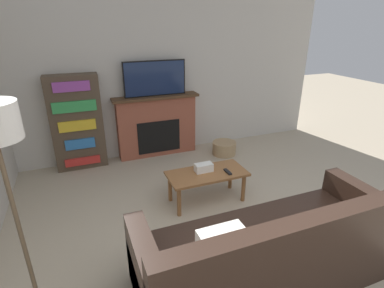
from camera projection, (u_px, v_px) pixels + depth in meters
name	position (u px, v px, depth m)	size (l,w,h in m)	color
wall_back	(164.00, 72.00, 4.85)	(5.72, 0.06, 2.70)	beige
fireplace	(157.00, 125.00, 4.98)	(1.39, 0.28, 1.02)	brown
tv	(155.00, 78.00, 4.67)	(0.99, 0.03, 0.55)	black
couch	(271.00, 253.00, 2.56)	(2.29, 0.88, 0.85)	black
coffee_table	(207.00, 177.00, 3.70)	(0.98, 0.46, 0.40)	brown
tissue_box	(204.00, 168.00, 3.69)	(0.22, 0.12, 0.10)	white
remote_control	(228.00, 172.00, 3.67)	(0.04, 0.15, 0.02)	black
bookshelf	(77.00, 123.00, 4.47)	(0.74, 0.29, 1.43)	#4C3D2D
storage_basket	(224.00, 148.00, 5.13)	(0.40, 0.40, 0.22)	tan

